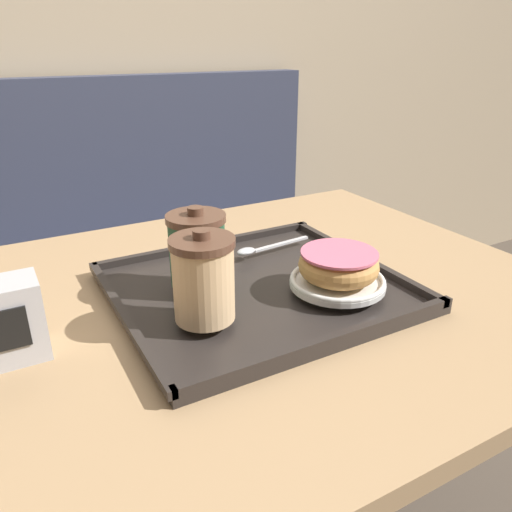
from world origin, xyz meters
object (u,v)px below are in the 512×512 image
object	(u,v)px
coffee_cup_rear	(197,249)
spoon	(257,249)
napkin_dispenser	(0,323)
donut_chocolate_glazed	(339,265)
coffee_cup_front	(203,278)

from	to	relation	value
coffee_cup_rear	spoon	bearing A→B (deg)	25.21
spoon	napkin_dispenser	distance (m)	0.42
napkin_dispenser	donut_chocolate_glazed	bearing A→B (deg)	-9.37
coffee_cup_front	donut_chocolate_glazed	bearing A→B (deg)	-2.82
donut_chocolate_glazed	spoon	world-z (taller)	donut_chocolate_glazed
coffee_cup_rear	napkin_dispenser	xyz separation A→B (m)	(-0.27, -0.04, -0.03)
coffee_cup_rear	napkin_dispenser	distance (m)	0.27
coffee_cup_front	spoon	xyz separation A→B (m)	(0.17, 0.16, -0.05)
coffee_cup_rear	donut_chocolate_glazed	distance (m)	0.21
donut_chocolate_glazed	napkin_dispenser	distance (m)	0.45
coffee_cup_front	donut_chocolate_glazed	xyz separation A→B (m)	(0.21, -0.01, -0.02)
coffee_cup_rear	donut_chocolate_glazed	size ratio (longest dim) A/B	1.01
spoon	napkin_dispenser	size ratio (longest dim) A/B	1.50
spoon	napkin_dispenser	xyz separation A→B (m)	(-0.41, -0.10, 0.02)
coffee_cup_front	coffee_cup_rear	size ratio (longest dim) A/B	1.03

